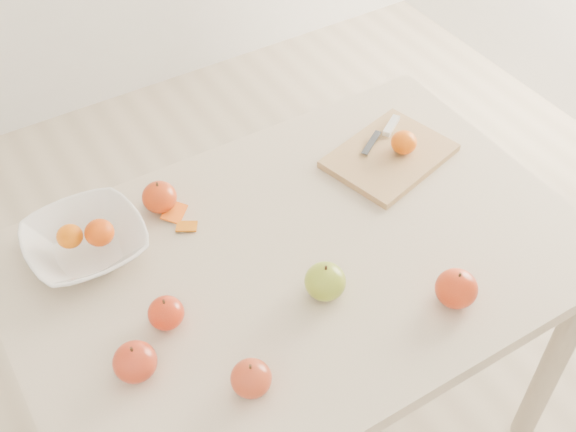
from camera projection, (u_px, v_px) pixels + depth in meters
ground at (297, 427)px, 2.06m from camera, size 3.50×3.50×0.00m
table at (300, 283)px, 1.59m from camera, size 1.20×0.80×0.75m
cutting_board at (390, 156)px, 1.72m from camera, size 0.33×0.27×0.02m
board_tangerine at (404, 142)px, 1.70m from camera, size 0.06×0.06×0.05m
fruit_bowl at (86, 243)px, 1.50m from camera, size 0.25×0.25×0.06m
bowl_tangerine_near at (70, 236)px, 1.48m from camera, size 0.05×0.05×0.05m
bowl_tangerine_far at (99, 233)px, 1.48m from camera, size 0.06×0.06×0.05m
orange_peel_a at (174, 213)px, 1.60m from camera, size 0.07×0.07×0.01m
orange_peel_b at (187, 227)px, 1.57m from camera, size 0.06×0.05×0.01m
paring_knife at (388, 128)px, 1.77m from camera, size 0.16×0.09×0.01m
apple_green at (325, 281)px, 1.42m from camera, size 0.08×0.08×0.07m
apple_red_c at (251, 378)px, 1.27m from camera, size 0.07×0.07×0.07m
apple_red_b at (135, 362)px, 1.29m from camera, size 0.08×0.08×0.07m
apple_red_e at (456, 289)px, 1.40m from camera, size 0.08×0.08×0.08m
apple_red_d at (166, 313)px, 1.37m from camera, size 0.07×0.07×0.06m
apple_red_a at (159, 197)px, 1.59m from camera, size 0.08×0.08×0.07m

